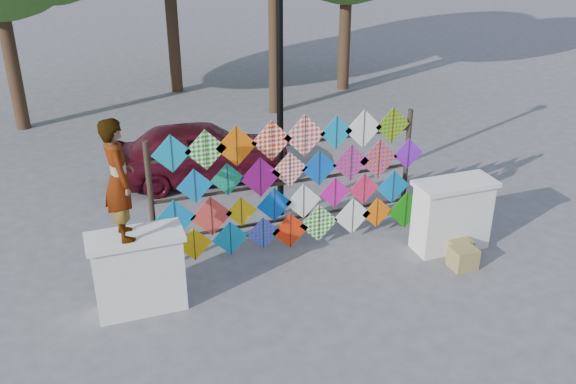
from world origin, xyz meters
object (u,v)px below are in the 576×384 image
at_px(vendor_woman, 119,180).
at_px(lamppost, 280,80).
at_px(kite_rack, 294,185).
at_px(sedan, 201,152).

xyz_separation_m(vendor_woman, lamppost, (3.12, 2.20, 0.52)).
bearing_deg(lamppost, kite_rack, -98.48).
relative_size(kite_rack, lamppost, 1.12).
xyz_separation_m(kite_rack, lamppost, (0.19, 1.27, 1.46)).
height_order(vendor_woman, sedan, vendor_woman).
xyz_separation_m(vendor_woman, sedan, (2.06, 4.33, -1.52)).
bearing_deg(kite_rack, sedan, 104.37).
bearing_deg(vendor_woman, sedan, -31.16).
relative_size(vendor_woman, sedan, 0.46).
distance_m(vendor_woman, sedan, 5.03).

